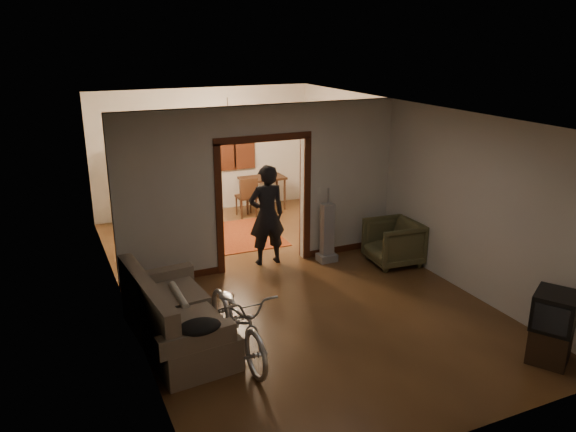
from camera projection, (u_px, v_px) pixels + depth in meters
floor at (281, 279)px, 9.34m from camera, size 5.00×8.50×0.01m
ceiling at (280, 110)px, 8.48m from camera, size 5.00×8.50×0.01m
wall_back at (204, 151)px, 12.60m from camera, size 5.00×0.02×2.80m
wall_left at (118, 219)px, 7.93m from camera, size 0.02×8.50×2.80m
wall_right at (410, 183)px, 9.90m from camera, size 0.02×8.50×2.80m
partition_wall at (263, 188)px, 9.56m from camera, size 5.00×0.14×2.80m
door_casing at (263, 204)px, 9.66m from camera, size 1.74×0.20×2.32m
far_window at (234, 142)px, 12.79m from camera, size 0.98×0.06×1.28m
chandelier at (228, 119)px, 10.79m from camera, size 0.24×0.24×0.24m
light_switch at (319, 190)px, 9.96m from camera, size 0.08×0.01×0.12m
sofa at (177, 310)px, 7.29m from camera, size 1.13×2.16×0.96m
rolled_paper at (179, 295)px, 7.57m from camera, size 0.10×0.78×0.10m
jacket at (200, 327)px, 6.46m from camera, size 0.50×0.38×0.15m
bicycle at (238, 319)px, 7.03m from camera, size 0.70×1.86×0.97m
armchair at (393, 242)px, 9.89m from camera, size 0.95×0.93×0.79m
tv_stand at (550, 344)px, 6.96m from camera, size 0.66×0.65×0.45m
crt_tv at (555, 311)px, 6.82m from camera, size 0.70×0.68×0.46m
vacuum at (327, 233)px, 9.95m from camera, size 0.36×0.31×1.08m
person at (267, 215)px, 9.76m from camera, size 0.67×0.45×1.79m
oriental_rug at (242, 235)px, 11.40m from camera, size 1.48×1.92×0.01m
locker at (154, 183)px, 12.00m from camera, size 0.93×0.62×1.73m
globe at (150, 133)px, 11.67m from camera, size 0.29×0.29×0.29m
desk at (263, 194)px, 13.00m from camera, size 1.05×0.63×0.76m
desk_chair at (246, 197)px, 12.48m from camera, size 0.50×0.50×0.91m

